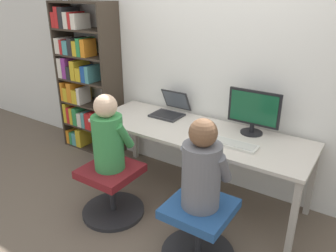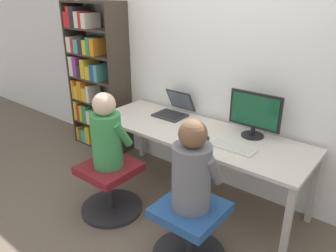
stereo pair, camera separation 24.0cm
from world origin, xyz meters
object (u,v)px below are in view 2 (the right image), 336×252
office_chair_left (190,231)px  office_chair_right (110,186)px  laptop (174,110)px  desktop_monitor (255,115)px  bookshelf (92,77)px  person_at_monitor (192,170)px  person_at_laptop (107,134)px  keyboard (232,147)px

office_chair_left → office_chair_right: bearing=177.8°
laptop → desktop_monitor: bearing=0.5°
desktop_monitor → bookshelf: (-2.17, -0.02, -0.01)m
person_at_monitor → person_at_laptop: (-0.91, 0.04, 0.00)m
keyboard → laptop: bearing=159.4°
keyboard → bookshelf: 2.17m
person_at_laptop → bookshelf: size_ratio=0.37×
desktop_monitor → person_at_laptop: 1.29m
keyboard → office_chair_left: bearing=-89.6°
desktop_monitor → laptop: (-0.88, -0.01, -0.16)m
laptop → office_chair_right: bearing=-93.5°
laptop → office_chair_right: laptop is taller
office_chair_right → keyboard: bearing=31.2°
office_chair_left → bookshelf: 2.42m
person_at_monitor → person_at_laptop: bearing=177.8°
office_chair_left → office_chair_right: (-0.91, 0.04, 0.00)m
laptop → person_at_monitor: bearing=-46.4°
keyboard → office_chair_left: (0.00, -0.59, -0.47)m
office_chair_left → person_at_monitor: (0.00, 0.00, 0.52)m
person_at_laptop → keyboard: bearing=31.0°
person_at_laptop → desktop_monitor: bearing=43.1°
desktop_monitor → office_chair_left: desktop_monitor is taller
office_chair_left → bookshelf: bookshelf is taller
keyboard → bookshelf: bearing=171.7°
office_chair_left → bookshelf: size_ratio=0.32×
person_at_monitor → bookshelf: bearing=157.3°
person_at_monitor → person_at_laptop: 0.92m
keyboard → office_chair_right: bearing=-148.8°
office_chair_left → office_chair_right: same height
desktop_monitor → person_at_monitor: bearing=-91.4°
bookshelf → office_chair_right: bearing=-35.1°
office_chair_left → person_at_laptop: size_ratio=0.85×
person_at_monitor → bookshelf: size_ratio=0.37×
bookshelf → keyboard: bearing=-8.3°
desktop_monitor → office_chair_left: (-0.02, -0.92, -0.66)m
desktop_monitor → office_chair_right: (-0.94, -0.88, -0.66)m
laptop → office_chair_right: (-0.05, -0.87, -0.51)m
person_at_monitor → person_at_laptop: same height
desktop_monitor → person_at_laptop: person_at_laptop is taller
office_chair_left → person_at_laptop: (-0.91, 0.04, 0.53)m
desktop_monitor → person_at_laptop: (-0.94, -0.88, -0.14)m
laptop → person_at_laptop: 0.87m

